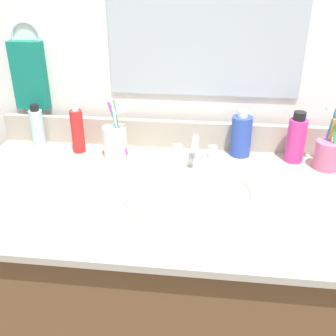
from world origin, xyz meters
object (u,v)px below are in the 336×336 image
at_px(bottle_gel_clear, 37,126).
at_px(bottle_soap_pink, 296,139).
at_px(cup_white_ceramic, 115,141).
at_px(bottle_spray_red, 78,130).
at_px(faucet, 195,152).
at_px(bottle_shampoo_blue, 241,135).
at_px(cup_pink, 328,154).
at_px(hand_towel, 29,76).

bearing_deg(bottle_gel_clear, bottle_soap_pink, -2.04).
relative_size(bottle_soap_pink, cup_white_ceramic, 0.85).
bearing_deg(bottle_soap_pink, bottle_spray_red, -179.05).
relative_size(faucet, bottle_gel_clear, 1.15).
xyz_separation_m(faucet, bottle_shampoo_blue, (0.14, 0.06, 0.04)).
bearing_deg(bottle_shampoo_blue, cup_white_ceramic, -171.18).
bearing_deg(cup_white_ceramic, cup_pink, -0.37).
xyz_separation_m(bottle_shampoo_blue, bottle_soap_pink, (0.16, -0.02, 0.01)).
distance_m(bottle_soap_pink, bottle_gel_clear, 0.84).
relative_size(hand_towel, faucet, 1.38).
relative_size(faucet, bottle_soap_pink, 1.01).
relative_size(hand_towel, bottle_shampoo_blue, 1.47).
height_order(hand_towel, bottle_gel_clear, hand_towel).
distance_m(bottle_shampoo_blue, cup_pink, 0.26).
xyz_separation_m(bottle_shampoo_blue, cup_pink, (0.25, -0.06, -0.02)).
height_order(bottle_shampoo_blue, bottle_soap_pink, bottle_soap_pink).
relative_size(bottle_shampoo_blue, cup_pink, 0.79).
relative_size(bottle_shampoo_blue, bottle_gel_clear, 1.07).
xyz_separation_m(bottle_spray_red, cup_white_ceramic, (0.13, -0.03, -0.02)).
xyz_separation_m(bottle_shampoo_blue, bottle_gel_clear, (-0.67, 0.01, -0.00)).
bearing_deg(bottle_gel_clear, bottle_spray_red, -15.01).
bearing_deg(bottle_shampoo_blue, bottle_spray_red, -176.11).
relative_size(hand_towel, bottle_soap_pink, 1.38).
height_order(bottle_gel_clear, cup_pink, cup_pink).
relative_size(bottle_spray_red, bottle_soap_pink, 1.04).
bearing_deg(bottle_soap_pink, hand_towel, 174.36).
relative_size(bottle_shampoo_blue, bottle_soap_pink, 0.94).
height_order(bottle_soap_pink, cup_pink, cup_pink).
distance_m(cup_pink, cup_white_ceramic, 0.64).
bearing_deg(bottle_soap_pink, faucet, -173.31).
xyz_separation_m(hand_towel, bottle_gel_clear, (0.03, -0.06, -0.16)).
distance_m(bottle_shampoo_blue, cup_white_ceramic, 0.40).
height_order(bottle_spray_red, cup_white_ceramic, cup_white_ceramic).
xyz_separation_m(bottle_gel_clear, cup_white_ceramic, (0.28, -0.07, -0.01)).
height_order(faucet, bottle_gel_clear, bottle_gel_clear).
bearing_deg(bottle_shampoo_blue, cup_pink, -14.43).
distance_m(bottle_spray_red, bottle_gel_clear, 0.16).
height_order(bottle_spray_red, bottle_soap_pink, bottle_spray_red).
bearing_deg(faucet, bottle_spray_red, 176.33).
xyz_separation_m(hand_towel, faucet, (0.56, -0.12, -0.19)).
bearing_deg(hand_towel, bottle_gel_clear, -64.88).
distance_m(faucet, cup_white_ceramic, 0.25).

